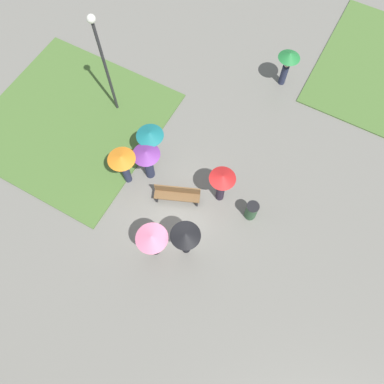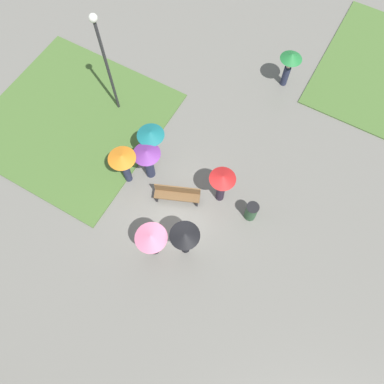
# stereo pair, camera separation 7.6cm
# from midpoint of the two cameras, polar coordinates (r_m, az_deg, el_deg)

# --- Properties ---
(ground_plane) EXTENTS (90.00, 90.00, 0.00)m
(ground_plane) POSITION_cam_midpoint_polar(r_m,az_deg,el_deg) (15.17, -2.56, -3.29)
(ground_plane) COLOR slate
(lawn_patch_near) EXTENTS (7.59, 7.52, 0.06)m
(lawn_patch_near) POSITION_cam_midpoint_polar(r_m,az_deg,el_deg) (18.07, -17.93, 10.18)
(lawn_patch_near) COLOR #4C7033
(lawn_patch_near) RESTS_ON ground_plane
(park_bench) EXTENTS (1.86, 1.09, 0.90)m
(park_bench) POSITION_cam_midpoint_polar(r_m,az_deg,el_deg) (14.99, -2.42, -0.29)
(park_bench) COLOR brown
(park_bench) RESTS_ON ground_plane
(lamp_post) EXTENTS (0.32, 0.32, 5.12)m
(lamp_post) POSITION_cam_midpoint_polar(r_m,az_deg,el_deg) (15.63, -13.64, 19.44)
(lamp_post) COLOR #2D2D30
(lamp_post) RESTS_ON ground_plane
(trash_bin) EXTENTS (0.50, 0.50, 0.96)m
(trash_bin) POSITION_cam_midpoint_polar(r_m,az_deg,el_deg) (14.86, 8.89, -2.84)
(trash_bin) COLOR #335638
(trash_bin) RESTS_ON ground_plane
(crowd_person_teal) EXTENTS (1.09, 1.09, 1.93)m
(crowd_person_teal) POSITION_cam_midpoint_polar(r_m,az_deg,el_deg) (15.12, -6.46, 7.97)
(crowd_person_teal) COLOR #2D2333
(crowd_person_teal) RESTS_ON ground_plane
(crowd_person_purple) EXTENTS (1.09, 1.09, 1.90)m
(crowd_person_purple) POSITION_cam_midpoint_polar(r_m,az_deg,el_deg) (14.83, -6.97, 4.97)
(crowd_person_purple) COLOR #282D47
(crowd_person_purple) RESTS_ON ground_plane
(crowd_person_orange) EXTENTS (1.08, 1.08, 1.94)m
(crowd_person_orange) POSITION_cam_midpoint_polar(r_m,az_deg,el_deg) (14.77, -10.62, 4.33)
(crowd_person_orange) COLOR #282D47
(crowd_person_orange) RESTS_ON ground_plane
(crowd_person_pink) EXTENTS (1.17, 1.17, 1.78)m
(crowd_person_pink) POSITION_cam_midpoint_polar(r_m,az_deg,el_deg) (13.52, -6.20, -7.33)
(crowd_person_pink) COLOR black
(crowd_person_pink) RESTS_ON ground_plane
(crowd_person_black) EXTENTS (1.09, 1.09, 1.94)m
(crowd_person_black) POSITION_cam_midpoint_polar(r_m,az_deg,el_deg) (13.36, -1.15, -7.07)
(crowd_person_black) COLOR black
(crowd_person_black) RESTS_ON ground_plane
(crowd_person_red) EXTENTS (1.02, 1.02, 1.92)m
(crowd_person_red) POSITION_cam_midpoint_polar(r_m,az_deg,el_deg) (14.26, 4.40, 1.41)
(crowd_person_red) COLOR #2D2333
(crowd_person_red) RESTS_ON ground_plane
(lone_walker_far_path) EXTENTS (0.98, 0.98, 1.88)m
(lone_walker_far_path) POSITION_cam_midpoint_polar(r_m,az_deg,el_deg) (18.09, 14.29, 18.74)
(lone_walker_far_path) COLOR #282D47
(lone_walker_far_path) RESTS_ON ground_plane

